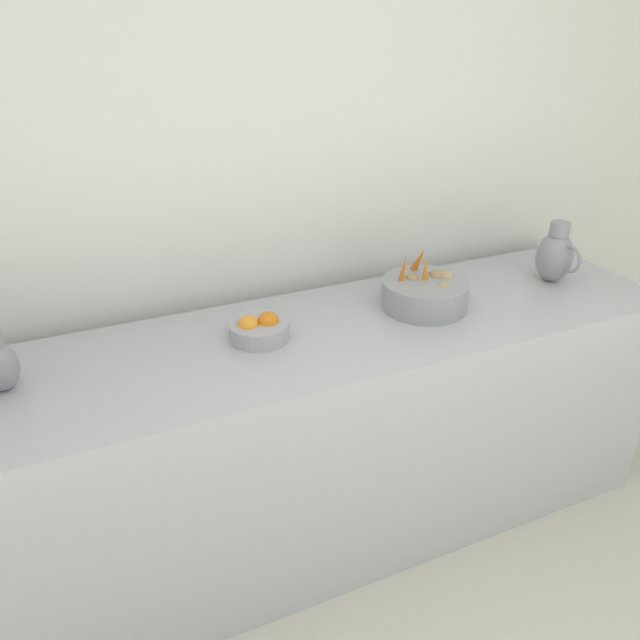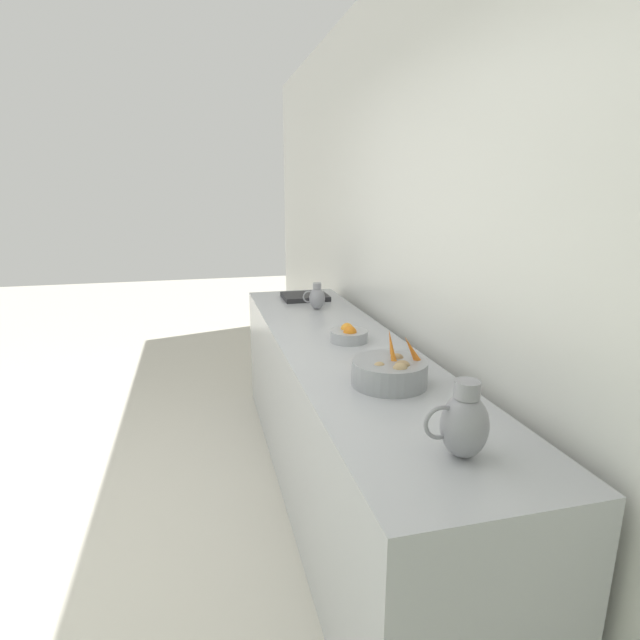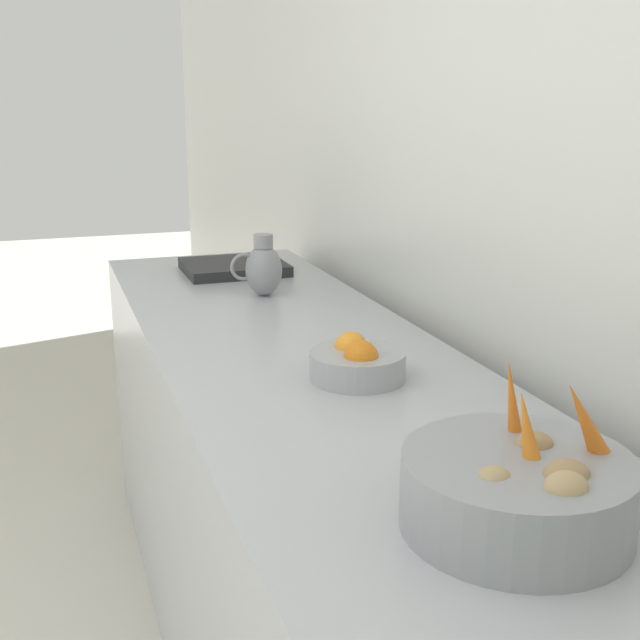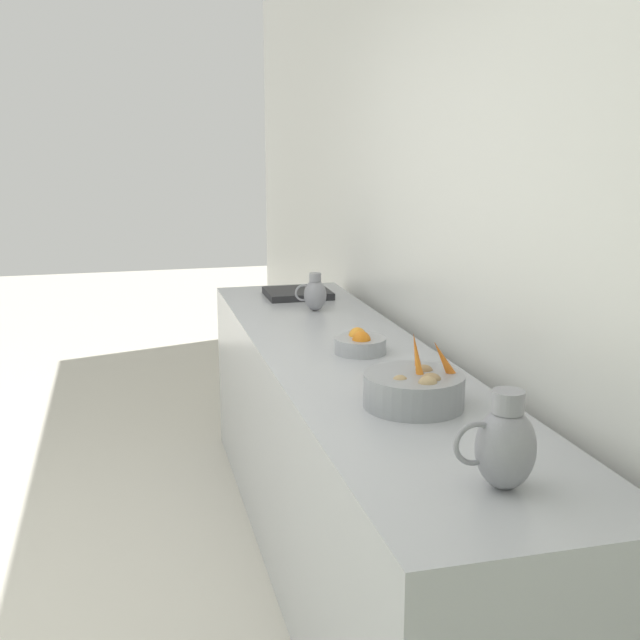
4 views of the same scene
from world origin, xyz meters
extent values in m
cube|color=silver|center=(-1.95, 0.27, 1.50)|extent=(0.10, 9.17, 3.00)
cube|color=#ADAFB5|center=(-1.49, -0.23, 0.47)|extent=(0.70, 3.11, 0.93)
cylinder|color=gray|center=(-1.52, 0.39, 0.99)|extent=(0.33, 0.33, 0.11)
torus|color=gray|center=(-1.52, 0.39, 0.94)|extent=(0.19, 0.19, 0.01)
cone|color=orange|center=(-1.53, 0.39, 1.08)|extent=(0.06, 0.06, 0.13)
cone|color=orange|center=(-1.61, 0.41, 1.08)|extent=(0.11, 0.04, 0.15)
cone|color=orange|center=(-1.55, 0.31, 1.08)|extent=(0.06, 0.04, 0.15)
ellipsoid|color=#9E7F56|center=(-1.56, 0.35, 1.04)|extent=(0.06, 0.05, 0.04)
ellipsoid|color=tan|center=(-1.52, 0.48, 1.04)|extent=(0.06, 0.05, 0.05)
ellipsoid|color=#9E7F56|center=(-1.55, 0.45, 1.04)|extent=(0.07, 0.06, 0.05)
ellipsoid|color=tan|center=(-1.45, 0.42, 1.03)|extent=(0.05, 0.04, 0.04)
cylinder|color=#9EA0A5|center=(-1.54, -0.27, 0.96)|extent=(0.21, 0.21, 0.06)
sphere|color=orange|center=(-1.54, -0.31, 0.99)|extent=(0.07, 0.07, 0.07)
sphere|color=orange|center=(-1.53, -0.24, 0.99)|extent=(0.07, 0.07, 0.07)
ellipsoid|color=gray|center=(-1.52, 1.01, 1.04)|extent=(0.15, 0.15, 0.21)
cylinder|color=gray|center=(-1.52, 1.01, 1.16)|extent=(0.08, 0.08, 0.06)
torus|color=gray|center=(-1.43, 1.01, 1.06)|extent=(0.11, 0.01, 0.11)
ellipsoid|color=gray|center=(-1.55, -1.07, 1.01)|extent=(0.11, 0.11, 0.16)
cylinder|color=gray|center=(-1.55, -1.07, 1.10)|extent=(0.06, 0.06, 0.04)
torus|color=gray|center=(-1.49, -1.07, 1.02)|extent=(0.09, 0.01, 0.09)
cube|color=#232326|center=(-1.54, -1.43, 0.95)|extent=(0.34, 0.30, 0.04)
camera|label=1|loc=(0.23, -0.83, 1.96)|focal=34.14mm
camera|label=2|loc=(-0.74, 2.28, 1.74)|focal=28.08mm
camera|label=3|loc=(-0.92, 1.26, 1.52)|focal=45.36mm
camera|label=4|loc=(-0.63, 2.65, 1.79)|focal=44.17mm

